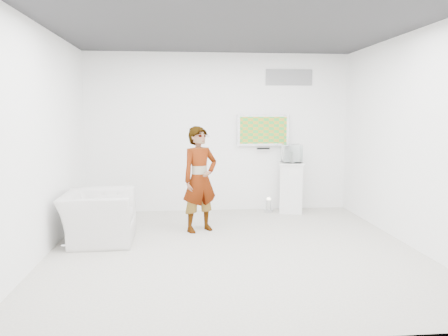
# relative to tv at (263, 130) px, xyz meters

# --- Properties ---
(room) EXTENTS (5.01, 5.01, 3.00)m
(room) POSITION_rel_tv_xyz_m (-0.85, -2.45, -0.05)
(room) COLOR beige
(room) RESTS_ON ground
(tv) EXTENTS (1.00, 0.08, 0.60)m
(tv) POSITION_rel_tv_xyz_m (0.00, 0.00, 0.00)
(tv) COLOR silver
(tv) RESTS_ON room
(logo_decal) EXTENTS (0.90, 0.02, 0.30)m
(logo_decal) POSITION_rel_tv_xyz_m (0.50, 0.04, 1.00)
(logo_decal) COLOR gray
(logo_decal) RESTS_ON room
(person) EXTENTS (0.73, 0.65, 1.67)m
(person) POSITION_rel_tv_xyz_m (-1.27, -1.46, -0.72)
(person) COLOR silver
(person) RESTS_ON room
(armchair) EXTENTS (1.01, 1.15, 0.73)m
(armchair) POSITION_rel_tv_xyz_m (-2.77, -1.89, -1.19)
(armchair) COLOR silver
(armchair) RESTS_ON room
(pedestal) EXTENTS (0.55, 0.55, 0.95)m
(pedestal) POSITION_rel_tv_xyz_m (0.50, -0.28, -1.07)
(pedestal) COLOR white
(pedestal) RESTS_ON room
(floor_uplight) EXTENTS (0.19, 0.19, 0.27)m
(floor_uplight) POSITION_rel_tv_xyz_m (0.08, -0.26, -1.41)
(floor_uplight) COLOR silver
(floor_uplight) RESTS_ON room
(vitrine) EXTENTS (0.35, 0.35, 0.34)m
(vitrine) POSITION_rel_tv_xyz_m (0.50, -0.28, -0.43)
(vitrine) COLOR white
(vitrine) RESTS_ON pedestal
(console) EXTENTS (0.07, 0.15, 0.20)m
(console) POSITION_rel_tv_xyz_m (0.50, -0.28, -0.50)
(console) COLOR white
(console) RESTS_ON pedestal
(wii_remote) EXTENTS (0.10, 0.13, 0.03)m
(wii_remote) POSITION_rel_tv_xyz_m (-1.13, -1.20, -0.05)
(wii_remote) COLOR white
(wii_remote) RESTS_ON person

